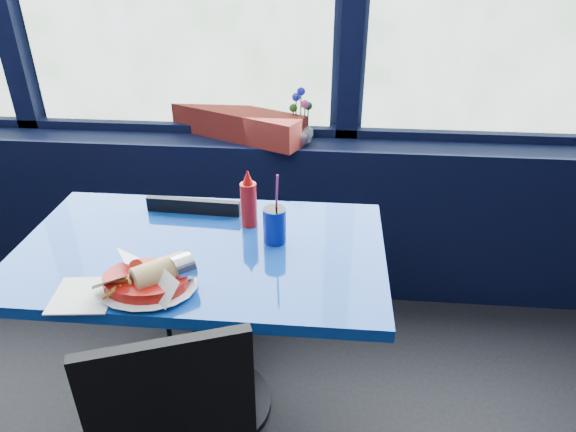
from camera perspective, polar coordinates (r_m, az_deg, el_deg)
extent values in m
cube|color=black|center=(2.68, -10.94, 0.64)|extent=(5.00, 0.26, 0.80)
cube|color=black|center=(2.58, -11.34, 9.51)|extent=(4.80, 0.08, 0.06)
cylinder|color=black|center=(2.19, -8.03, -19.87)|extent=(0.44, 0.44, 0.03)
cylinder|color=black|center=(1.95, -8.70, -13.61)|extent=(0.12, 0.12, 0.68)
cube|color=navy|center=(1.71, -9.67, -4.00)|extent=(1.20, 0.70, 0.04)
cube|color=black|center=(1.30, -12.67, -20.68)|extent=(0.37, 0.16, 0.44)
cube|color=black|center=(2.24, -8.70, -5.57)|extent=(0.38, 0.38, 0.03)
cube|color=black|center=(1.98, -10.04, -3.28)|extent=(0.35, 0.04, 0.40)
cylinder|color=black|center=(2.45, -3.83, -7.74)|extent=(0.02, 0.02, 0.37)
cylinder|color=black|center=(2.22, -5.44, -12.54)|extent=(0.02, 0.02, 0.37)
cylinder|color=black|center=(2.52, -10.83, -7.03)|extent=(0.02, 0.02, 0.37)
cylinder|color=black|center=(2.30, -13.19, -11.55)|extent=(0.02, 0.02, 0.37)
cube|color=maroon|center=(2.45, -5.61, 10.23)|extent=(0.66, 0.42, 0.13)
imported|color=silver|center=(2.35, 1.37, 9.45)|extent=(0.15, 0.15, 0.12)
cylinder|color=#1E5919|center=(2.34, 0.89, 10.37)|extent=(0.01, 0.01, 0.20)
sphere|color=#1F25B7|center=(2.31, 0.91, 13.07)|extent=(0.04, 0.04, 0.04)
cylinder|color=#1E5919|center=(2.33, 1.86, 9.92)|extent=(0.01, 0.01, 0.17)
sphere|color=#E14291|center=(2.30, 1.90, 12.31)|extent=(0.04, 0.04, 0.04)
cylinder|color=#1E5919|center=(2.36, 1.42, 10.74)|extent=(0.01, 0.01, 0.22)
sphere|color=#1F25B7|center=(2.32, 1.46, 13.67)|extent=(0.04, 0.04, 0.04)
cylinder|color=#1E5919|center=(2.36, 0.58, 9.87)|extent=(0.01, 0.01, 0.15)
sphere|color=#1E5919|center=(2.34, 0.59, 11.92)|extent=(0.04, 0.04, 0.04)
cylinder|color=#1E5919|center=(2.35, 2.21, 9.91)|extent=(0.01, 0.01, 0.16)
sphere|color=#1E5919|center=(2.32, 2.26, 12.13)|extent=(0.04, 0.04, 0.04)
cylinder|color=#B5110C|center=(1.54, -15.48, -7.14)|extent=(0.30, 0.30, 0.05)
cylinder|color=white|center=(1.54, -15.43, -7.45)|extent=(0.29, 0.29, 0.00)
cylinder|color=silver|center=(1.52, -11.66, -5.70)|extent=(0.10, 0.10, 0.08)
sphere|color=brown|center=(1.51, -16.18, -6.34)|extent=(0.06, 0.06, 0.06)
cylinder|color=#AE1E12|center=(1.51, -16.54, -5.47)|extent=(0.06, 0.06, 0.01)
cylinder|color=#B5110C|center=(1.77, -4.38, 1.28)|extent=(0.06, 0.06, 0.16)
cone|color=#B5110C|center=(1.73, -4.51, 4.37)|extent=(0.04, 0.04, 0.05)
cylinder|color=navy|center=(1.68, -1.49, -1.02)|extent=(0.08, 0.08, 0.12)
cylinder|color=black|center=(1.65, -1.52, 0.73)|extent=(0.07, 0.07, 0.01)
cylinder|color=#D92D62|center=(1.62, -1.26, 2.32)|extent=(0.02, 0.06, 0.17)
cube|color=white|center=(1.58, -21.76, -8.18)|extent=(0.19, 0.19, 0.00)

